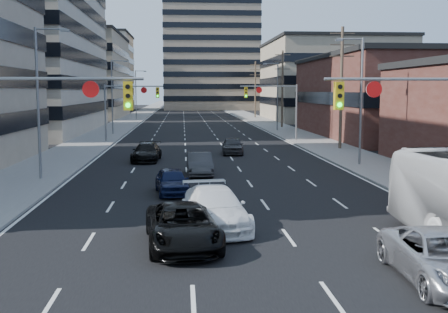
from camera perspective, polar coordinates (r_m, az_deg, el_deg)
name	(u,v)px	position (r m, az deg, el deg)	size (l,w,h in m)	color
ground	(263,300)	(14.90, 4.02, -14.35)	(400.00, 400.00, 0.00)	black
road_surface	(191,112)	(143.87, -3.42, 4.57)	(18.00, 300.00, 0.02)	black
sidewalk_left	(145,111)	(144.16, -8.01, 4.55)	(5.00, 300.00, 0.15)	slate
sidewalk_right	(235,111)	(144.49, 1.16, 4.62)	(5.00, 300.00, 0.15)	slate
office_left_far	(71,77)	(115.89, -15.29, 7.79)	(20.00, 30.00, 16.00)	gray
storefront_right_mid	(407,98)	(68.87, 18.08, 5.68)	(20.00, 30.00, 9.00)	#472119
office_right_far	(330,82)	(105.30, 10.75, 7.49)	(22.00, 28.00, 14.00)	gray
apartment_tower	(210,7)	(165.65, -1.44, 14.92)	(26.00, 26.00, 58.00)	gray
bg_block_left	(85,73)	(156.00, -13.94, 8.23)	(24.00, 24.00, 20.00)	#ADA089
bg_block_right	(314,88)	(147.73, 9.17, 6.88)	(22.00, 22.00, 12.00)	gray
signal_near_left	(39,118)	(22.44, -18.24, 3.76)	(6.59, 0.33, 6.00)	slate
signal_near_right	(421,116)	(23.75, 19.37, 3.86)	(6.59, 0.33, 6.00)	slate
signal_far_left	(128,101)	(59.03, -9.76, 5.60)	(6.09, 0.33, 6.00)	slate
signal_far_right	(275,101)	(59.56, 5.19, 5.68)	(6.09, 0.33, 6.00)	slate
utility_pole_block	(341,86)	(51.75, 11.83, 7.04)	(2.20, 0.28, 11.00)	#4C3D2D
utility_pole_midblock	(282,88)	(81.02, 5.94, 6.98)	(2.20, 0.28, 11.00)	#4C3D2D
utility_pole_distant	(255,88)	(110.68, 3.19, 6.92)	(2.20, 0.28, 11.00)	#4C3D2D
streetlight_left_near	(40,96)	(34.77, -18.14, 5.89)	(2.03, 0.22, 9.00)	slate
streetlight_left_mid	(113,93)	(69.26, -11.18, 6.34)	(2.03, 0.22, 9.00)	slate
streetlight_left_far	(137,92)	(104.09, -8.85, 6.47)	(2.03, 0.22, 9.00)	slate
streetlight_right_near	(359,95)	(40.68, 13.56, 6.11)	(2.03, 0.22, 9.00)	slate
streetlight_right_far	(276,93)	(74.79, 5.34, 6.46)	(2.03, 0.22, 9.00)	slate
black_pickup	(183,226)	(19.47, -4.22, -7.06)	(2.40, 5.20, 1.45)	black
white_van	(215,208)	(22.02, -0.94, -5.27)	(2.19, 5.38, 1.56)	white
silver_suv	(444,258)	(17.01, 21.44, -9.57)	(2.39, 5.18, 1.44)	#B4B4B9
sedan_blue	(172,181)	(29.25, -5.29, -2.51)	(1.60, 3.97, 1.35)	black
sedan_grey_center	(200,164)	(35.52, -2.50, -0.79)	(1.52, 4.36, 1.44)	#2C2D2F
sedan_black_far	(147,152)	(42.97, -7.86, 0.43)	(1.95, 4.80, 1.39)	black
sedan_grey_right	(233,146)	(47.40, 0.87, 1.11)	(1.71, 4.25, 1.45)	#2E2E30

